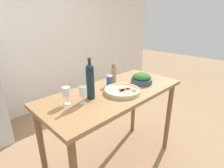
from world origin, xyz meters
TOP-DOWN VIEW (x-y plane):
  - ground_plane at (0.00, 0.00)m, footprint 14.00×14.00m
  - wall_back at (0.00, 1.96)m, footprint 6.40×0.06m
  - prep_counter at (0.00, 0.00)m, footprint 1.48×0.67m
  - wine_bottle at (-0.27, 0.03)m, footprint 0.07×0.07m
  - wine_glass_near at (-0.38, -0.01)m, footprint 0.07×0.07m
  - wine_glass_far at (-0.48, 0.08)m, footprint 0.07×0.07m
  - pepper_mill at (0.15, 0.15)m, footprint 0.05×0.05m
  - salad_bowl at (0.36, -0.06)m, footprint 0.23×0.23m
  - homemade_pizza at (0.02, -0.09)m, footprint 0.35×0.35m
  - salt_canister at (0.05, 0.13)m, footprint 0.06×0.06m

SIDE VIEW (x-z plane):
  - ground_plane at x=0.00m, z-range 0.00..0.00m
  - prep_counter at x=0.00m, z-range 0.34..1.29m
  - homemade_pizza at x=0.02m, z-range 0.95..0.99m
  - salad_bowl at x=0.36m, z-range 0.94..1.06m
  - salt_canister at x=0.05m, z-range 0.95..1.07m
  - wine_glass_near at x=-0.38m, z-range 0.98..1.13m
  - wine_glass_far at x=-0.48m, z-range 0.98..1.13m
  - pepper_mill at x=0.15m, z-range 0.94..1.17m
  - wine_bottle at x=-0.27m, z-range 0.93..1.30m
  - wall_back at x=0.00m, z-range 0.00..2.60m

